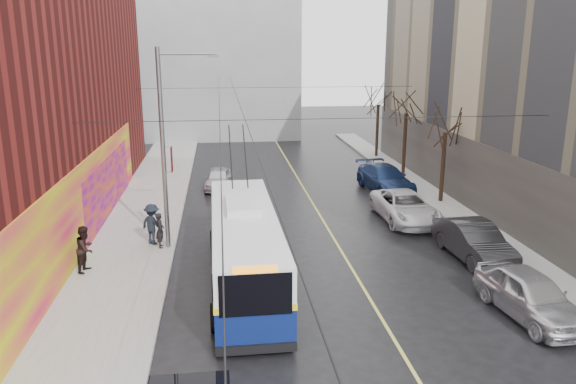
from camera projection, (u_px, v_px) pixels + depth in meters
name	position (u px, v px, depth m)	size (l,w,h in m)	color
ground	(355.00, 358.00, 16.76)	(140.00, 140.00, 0.00)	black
sidewalk_left	(137.00, 235.00, 27.33)	(4.00, 60.00, 0.15)	gray
sidewalk_right	(469.00, 223.00, 29.30)	(2.00, 60.00, 0.15)	gray
lane_line	(321.00, 218.00, 30.37)	(0.12, 50.00, 0.01)	#BFB74C
building_far	(196.00, 45.00, 56.96)	(20.50, 12.10, 18.00)	gray
streetlight_pole	(167.00, 145.00, 24.41)	(2.65, 0.60, 9.00)	slate
catenary_wires	(244.00, 101.00, 29.05)	(18.00, 60.00, 0.22)	black
tree_near	(446.00, 119.00, 31.90)	(3.20, 3.20, 6.40)	black
tree_mid	(407.00, 102.00, 38.55)	(3.20, 3.20, 6.68)	black
tree_far	(379.00, 95.00, 45.30)	(3.20, 3.20, 6.57)	black
pigeons_flying	(264.00, 83.00, 24.89)	(3.11, 3.13, 2.44)	slate
trolleybus	(245.00, 246.00, 21.76)	(2.82, 11.55, 5.45)	#0A174F
parked_car_a	(530.00, 295.00, 19.15)	(1.91, 4.74, 1.62)	#B6B6BB
parked_car_b	(474.00, 241.00, 24.33)	(1.72, 4.95, 1.63)	#2B2A2D
parked_car_c	(405.00, 207.00, 29.70)	(2.54, 5.51, 1.53)	white
parked_car_d	(385.00, 179.00, 35.74)	(2.28, 5.61, 1.63)	navy
following_car	(218.00, 178.00, 36.43)	(1.57, 3.90, 1.33)	silver
pedestrian_a	(160.00, 230.00, 25.33)	(0.59, 0.39, 1.62)	black
pedestrian_b	(85.00, 249.00, 22.62)	(0.93, 0.72, 1.91)	black
pedestrian_c	(152.00, 224.00, 25.73)	(1.23, 0.71, 1.90)	black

